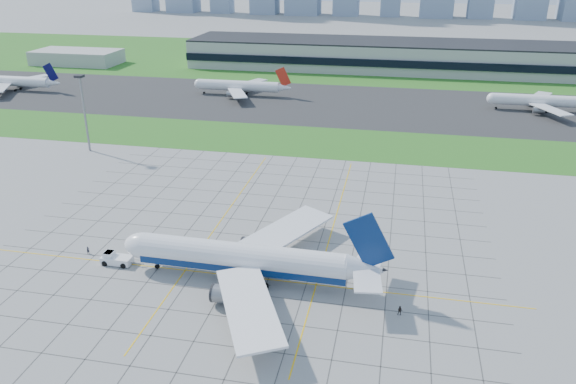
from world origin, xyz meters
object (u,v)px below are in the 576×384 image
distant_jet_1 (240,86)px  crew_far (400,311)px  crew_near (88,250)px  distant_jet_0 (11,81)px  light_mast (83,104)px  airliner (244,258)px  distant_jet_2 (540,101)px  pushback_tug (115,259)px

distant_jet_1 → crew_far: bearing=-64.4°
crew_near → distant_jet_0: size_ratio=0.04×
distant_jet_0 → crew_near: bearing=-49.4°
light_mast → airliner: (73.29, -67.72, -11.36)m
airliner → distant_jet_2: 175.22m
distant_jet_2 → pushback_tug: bearing=-127.1°
crew_near → distant_jet_0: bearing=72.1°
distant_jet_2 → airliner: bearing=-119.4°
airliner → distant_jet_2: airliner is taller
airliner → distant_jet_1: airliner is taller
airliner → crew_far: airliner is taller
airliner → distant_jet_2: (85.99, 152.67, -0.33)m
pushback_tug → crew_far: bearing=-5.5°
light_mast → distant_jet_1: (27.70, 86.90, -11.69)m
light_mast → airliner: light_mast is taller
pushback_tug → crew_far: (60.45, -6.74, -0.24)m
airliner → crew_near: bearing=176.1°
light_mast → distant_jet_2: size_ratio=0.59×
crew_near → distant_jet_1: distant_jet_1 is taller
distant_jet_2 → crew_far: bearing=-108.9°
pushback_tug → distant_jet_1: 155.14m
light_mast → distant_jet_1: 91.96m
airliner → light_mast: bearing=138.2°
pushback_tug → distant_jet_2: 190.83m
light_mast → distant_jet_2: 180.90m
distant_jet_1 → distant_jet_0: bearing=-173.9°
pushback_tug → distant_jet_2: distant_jet_2 is taller
distant_jet_0 → crew_far: bearing=-38.4°
airliner → distant_jet_2: size_ratio=1.32×
crew_near → airliner: bearing=-63.3°
crew_near → crew_far: (68.50, -9.47, 0.07)m
crew_near → distant_jet_1: 151.77m
light_mast → crew_far: 129.18m
distant_jet_2 → distant_jet_0: bearing=-177.6°
light_mast → crew_near: bearing=-60.7°
crew_far → distant_jet_1: (-77.05, 160.96, 3.54)m
crew_near → distant_jet_2: bearing=-7.9°
pushback_tug → distant_jet_0: size_ratio=0.21×
light_mast → distant_jet_2: light_mast is taller
pushback_tug → crew_near: bearing=162.2°
crew_near → distant_jet_0: distant_jet_0 is taller
crew_near → pushback_tug: bearing=-77.2°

